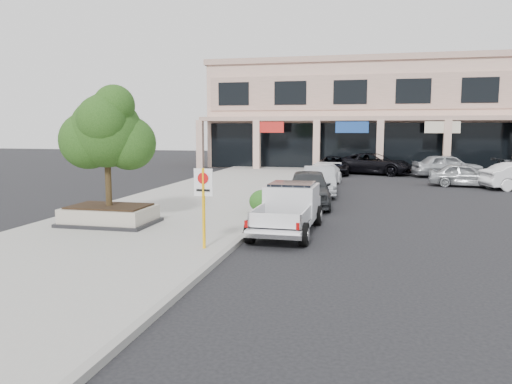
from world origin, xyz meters
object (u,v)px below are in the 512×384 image
curb_car_d (333,166)px  lot_car_a (465,175)px  lot_car_e (447,166)px  pickup_truck (287,209)px  curb_car_b (319,181)px  lot_car_d (374,164)px  no_parking_sign (204,197)px  planter (110,215)px  curb_car_c (322,175)px  planter_tree (112,132)px  curb_car_a (308,188)px

curb_car_d → lot_car_a: lot_car_a is taller
curb_car_d → lot_car_e: size_ratio=1.00×
pickup_truck → curb_car_b: bearing=90.5°
pickup_truck → lot_car_d: 22.95m
no_parking_sign → lot_car_a: size_ratio=0.55×
planter → curb_car_b: 12.30m
curb_car_b → lot_car_e: size_ratio=0.94×
planter → lot_car_d: 25.13m
lot_car_a → lot_car_d: size_ratio=0.71×
curb_car_d → lot_car_e: lot_car_e is taller
curb_car_b → lot_car_e: 14.11m
pickup_truck → lot_car_e: size_ratio=1.06×
planter → no_parking_sign: no_parking_sign is taller
curb_car_d → curb_car_c: bearing=-95.3°
curb_car_c → curb_car_d: size_ratio=0.95×
planter_tree → curb_car_c: 16.16m
pickup_truck → curb_car_d: bearing=91.2°
no_parking_sign → curb_car_a: no_parking_sign is taller
planter_tree → lot_car_e: 26.32m
no_parking_sign → curb_car_c: bearing=84.7°
curb_car_c → planter_tree: bearing=-105.2°
lot_car_a → lot_car_d: bearing=44.3°
planter → lot_car_a: 21.91m
planter_tree → curb_car_b: 12.39m
planter → no_parking_sign: bearing=-30.8°
planter → no_parking_sign: size_ratio=1.39×
lot_car_e → curb_car_a: bearing=138.3°
curb_car_c → lot_car_d: size_ratio=0.80×
no_parking_sign → planter: bearing=149.2°
planter → lot_car_a: (14.62, 16.32, 0.23)m
planter → curb_car_d: curb_car_d is taller
curb_car_d → curb_car_b: bearing=-93.4°
lot_car_a → lot_car_e: size_ratio=0.84×
planter → planter_tree: bearing=49.0°
no_parking_sign → curb_car_a: size_ratio=0.47×
no_parking_sign → curb_car_a: 9.51m
lot_car_d → planter: bearing=176.4°
no_parking_sign → curb_car_c: 17.68m
planter → curb_car_c: bearing=67.8°
curb_car_a → curb_car_d: curb_car_a is taller
pickup_truck → lot_car_e: (8.08, 21.53, 0.02)m
curb_car_b → lot_car_d: bearing=70.3°
planter_tree → curb_car_b: bearing=58.8°
lot_car_d → curb_car_b: bearing=-174.6°
lot_car_a → lot_car_e: 5.81m
planter_tree → curb_car_d: bearing=74.7°
curb_car_b → lot_car_a: bearing=28.2°
curb_car_d → curb_car_a: bearing=-93.9°
planter_tree → no_parking_sign: size_ratio=1.74×
lot_car_d → planter_tree: bearing=176.5°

